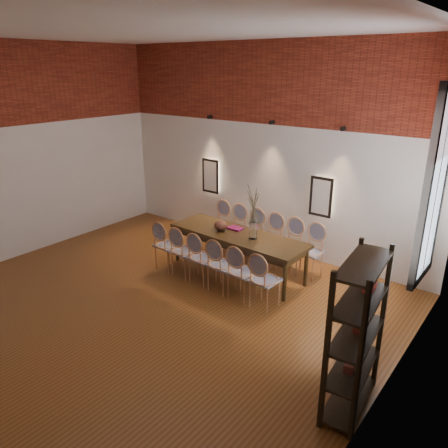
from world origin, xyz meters
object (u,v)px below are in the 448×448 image
Objects in this scene: vase at (253,230)px; bowl at (221,225)px; chair_near_d at (222,264)px; dining_table at (238,253)px; chair_near_c at (203,258)px; chair_far_e at (289,246)px; chair_near_a at (168,245)px; chair_far_a at (217,225)px; chair_far_b at (234,230)px; chair_near_b at (185,251)px; chair_far_c at (251,235)px; shelving_rack at (356,335)px; chair_far_f at (310,252)px; chair_far_d at (269,240)px; book at (235,228)px; chair_near_e at (243,272)px; chair_near_f at (265,280)px.

vase is 1.25× the size of bowl.
dining_table is at bearing 107.19° from chair_near_d.
chair_near_c and chair_far_e have the same top height.
bowl is (0.75, 0.62, 0.37)m from chair_near_a.
chair_far_a is 1.00× the size of chair_far_b.
chair_near_b and chair_far_e have the same top height.
dining_table is 0.95m from chair_far_e.
chair_near_a is 1.00× the size of chair_far_e.
chair_near_d and chair_far_e have the same top height.
vase is at bearing 51.66° from chair_near_c.
chair_far_a is 3.92× the size of bowl.
dining_table is 0.95m from chair_near_b.
shelving_rack is at bearing 142.02° from chair_far_c.
chair_near_b is at bearing 154.65° from shelving_rack.
chair_far_f reaches higher than dining_table.
chair_far_d is at bearing 90.00° from chair_near_d.
chair_far_f is 3.62× the size of book.
chair_far_f is (1.29, -0.05, 0.00)m from chair_far_c.
chair_near_a is 2.21m from chair_far_e.
book is (0.49, 0.84, 0.30)m from chair_near_b.
chair_far_a is (0.05, 1.39, 0.00)m from chair_near_a.
chair_far_c is at bearing 0.00° from chair_far_f.
chair_near_a is at bearing 47.14° from chair_far_d.
chair_near_e is 1.89m from chair_far_b.
bowl is (-0.11, 0.65, 0.37)m from chair_near_c.
bowl reaches higher than book.
chair_near_d is at bearing -180.00° from chair_near_e.
chair_near_a is 3.13× the size of vase.
chair_far_f is (1.34, 1.34, 0.00)m from chair_near_c.
book is (-0.36, 0.87, 0.30)m from chair_near_d.
chair_far_d is 1.01m from bowl.
chair_far_d reaches higher than book.
chair_near_f is 2.21m from chair_far_b.
chair_near_e is 0.87m from vase.
chair_far_b is at bearing 142.45° from vase.
chair_near_c and chair_far_b have the same top height.
chair_far_a is 2.15m from chair_far_f.
chair_far_f is 1.10m from vase.
chair_near_a is 1.72m from chair_near_e.
chair_near_f is at bearing -26.51° from bowl.
chair_far_e is at bearing 30.72° from book.
book is at bearing 138.66° from dining_table.
chair_far_c is at bearing 77.37° from bowl.
chair_near_c is at bearing -107.19° from dining_table.
chair_near_b is 0.43m from chair_near_c.
vase is (0.52, -0.71, 0.43)m from chair_far_c.
chair_far_b is at bearing 128.69° from book.
chair_near_a reaches higher than bowl.
chair_far_a is 0.52× the size of shelving_rack.
chair_far_d is at bearing 58.25° from chair_near_b.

